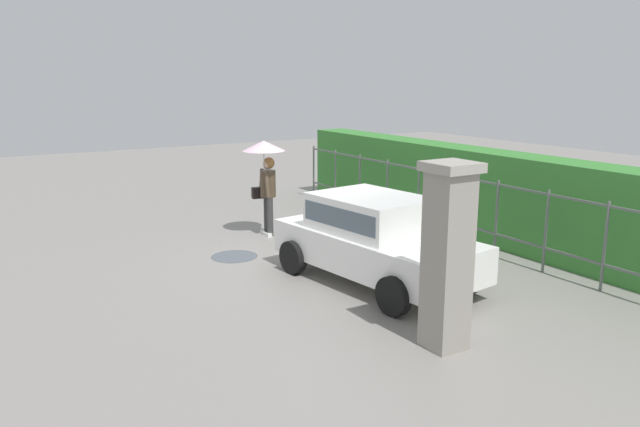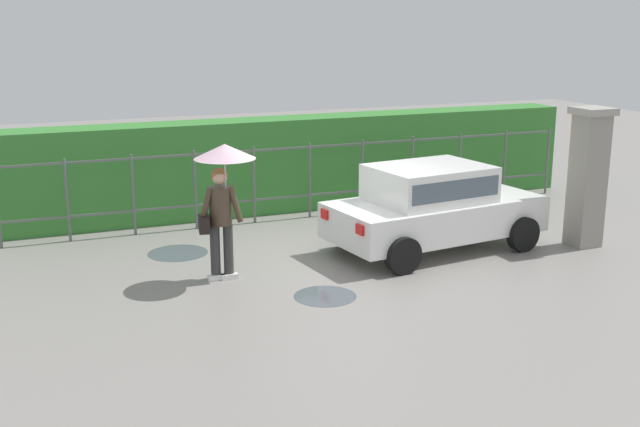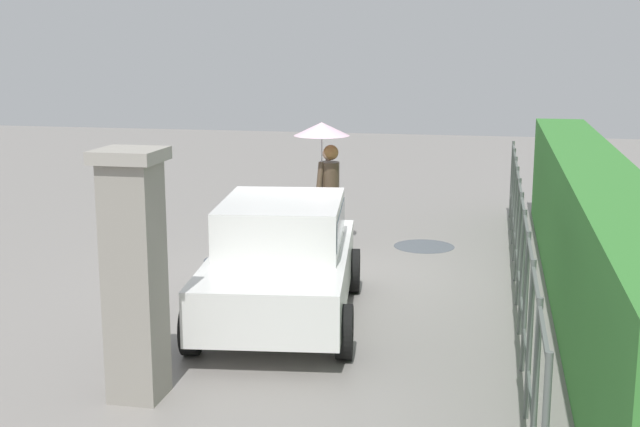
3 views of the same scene
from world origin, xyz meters
TOP-DOWN VIEW (x-y plane):
  - ground_plane at (0.00, 0.00)m, footprint 40.00×40.00m
  - car at (1.62, -0.03)m, footprint 3.90×2.24m
  - pedestrian at (-2.10, -0.23)m, footprint 0.91×0.91m
  - gate_pillar at (4.22, -0.80)m, footprint 0.60×0.60m
  - fence_section at (0.50, 2.85)m, footprint 11.58×0.05m
  - hedge_row at (0.50, 3.73)m, footprint 12.53×0.90m
  - puddle_near at (-0.96, -1.50)m, footprint 0.91×0.91m
  - puddle_far at (-2.49, 1.40)m, footprint 1.02×1.02m

SIDE VIEW (x-z plane):
  - ground_plane at x=0.00m, z-range 0.00..0.00m
  - puddle_near at x=-0.96m, z-range 0.00..0.00m
  - puddle_far at x=-2.49m, z-range 0.00..0.00m
  - car at x=1.62m, z-range 0.06..1.54m
  - fence_section at x=0.50m, z-range 0.07..1.57m
  - hedge_row at x=0.50m, z-range 0.00..1.90m
  - gate_pillar at x=4.22m, z-range 0.03..2.45m
  - pedestrian at x=-2.10m, z-range 0.48..2.58m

